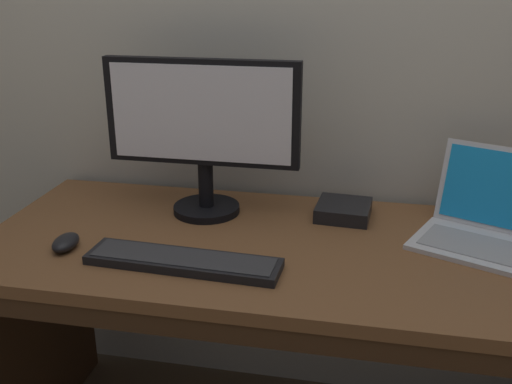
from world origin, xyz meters
name	(u,v)px	position (x,y,z in m)	size (l,w,h in m)	color
back_wall	(324,7)	(0.00, 0.40, 1.32)	(4.98, 0.04, 2.65)	beige
desk	(299,315)	(0.00, -0.01, 0.53)	(1.74, 0.71, 0.74)	brown
laptop_silver	(481,225)	(0.47, 0.11, 0.79)	(0.39, 0.38, 0.24)	silver
external_monitor	(203,128)	(-0.31, 0.15, 1.01)	(0.56, 0.20, 0.46)	black
wired_keyboard	(183,261)	(-0.27, -0.18, 0.75)	(0.49, 0.14, 0.02)	black
computer_mouse	(66,242)	(-0.60, -0.15, 0.76)	(0.06, 0.10, 0.04)	black
external_drive_box	(344,210)	(0.10, 0.21, 0.76)	(0.15, 0.16, 0.04)	black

